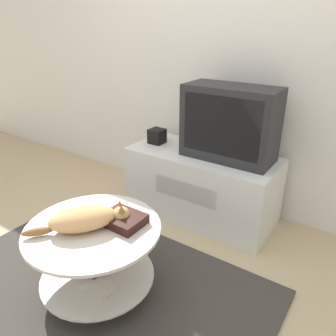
{
  "coord_description": "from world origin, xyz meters",
  "views": [
    {
      "loc": [
        1.15,
        -0.91,
        1.44
      ],
      "look_at": [
        0.13,
        0.58,
        0.63
      ],
      "focal_mm": 35.0,
      "sensor_mm": 36.0,
      "label": 1
    }
  ],
  "objects_px": {
    "tv": "(230,123)",
    "dvd_box": "(123,219)",
    "speaker": "(157,136)",
    "cat": "(86,219)"
  },
  "relations": [
    {
      "from": "cat",
      "to": "speaker",
      "type": "bearing_deg",
      "value": 56.47
    },
    {
      "from": "tv",
      "to": "dvd_box",
      "type": "distance_m",
      "value": 1.05
    },
    {
      "from": "tv",
      "to": "dvd_box",
      "type": "xyz_separation_m",
      "value": [
        -0.12,
        -1.0,
        -0.3
      ]
    },
    {
      "from": "dvd_box",
      "to": "cat",
      "type": "height_order",
      "value": "cat"
    },
    {
      "from": "tv",
      "to": "speaker",
      "type": "xyz_separation_m",
      "value": [
        -0.61,
        -0.03,
        -0.2
      ]
    },
    {
      "from": "tv",
      "to": "speaker",
      "type": "relative_size",
      "value": 5.57
    },
    {
      "from": "speaker",
      "to": "tv",
      "type": "bearing_deg",
      "value": 2.98
    },
    {
      "from": "tv",
      "to": "speaker",
      "type": "distance_m",
      "value": 0.64
    },
    {
      "from": "speaker",
      "to": "dvd_box",
      "type": "relative_size",
      "value": 0.54
    },
    {
      "from": "speaker",
      "to": "cat",
      "type": "distance_m",
      "value": 1.16
    }
  ]
}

